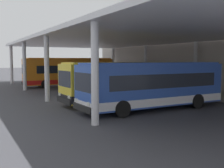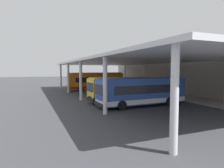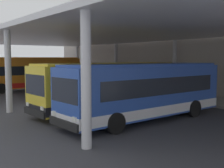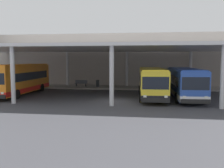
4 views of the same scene
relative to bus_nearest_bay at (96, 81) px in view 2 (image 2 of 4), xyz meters
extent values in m
plane|color=#3D3D42|center=(11.61, -3.45, -1.84)|extent=(200.00, 200.00, 0.00)
cube|color=#A39E93|center=(11.61, 8.30, -1.75)|extent=(42.00, 4.50, 0.18)
cube|color=#ADA399|center=(11.61, 11.55, 2.23)|extent=(48.00, 1.60, 8.14)
cube|color=silver|center=(11.61, 2.05, 3.56)|extent=(40.00, 17.00, 0.30)
cylinder|color=silver|center=(-6.89, -5.95, 0.78)|extent=(0.40, 0.40, 5.25)
cylinder|color=silver|center=(-6.89, 10.05, 0.78)|extent=(0.40, 0.40, 5.25)
cylinder|color=silver|center=(2.36, -5.95, 0.78)|extent=(0.40, 0.40, 5.25)
cylinder|color=silver|center=(2.36, 10.05, 0.78)|extent=(0.40, 0.40, 5.25)
cylinder|color=silver|center=(11.61, -5.95, 0.78)|extent=(0.40, 0.40, 5.25)
cylinder|color=silver|center=(11.61, 10.05, 0.78)|extent=(0.40, 0.40, 5.25)
cylinder|color=silver|center=(20.86, -5.95, 0.78)|extent=(0.40, 0.40, 5.25)
cylinder|color=silver|center=(30.11, -5.95, 0.78)|extent=(0.40, 0.40, 5.25)
cube|color=orange|center=(0.00, 0.00, 0.06)|extent=(2.76, 11.26, 3.10)
cube|color=red|center=(0.00, 0.00, -1.14)|extent=(2.78, 11.28, 0.50)
cube|color=black|center=(0.00, 0.15, 0.36)|extent=(2.75, 9.24, 0.90)
cube|color=black|center=(0.13, -5.55, 0.41)|extent=(2.30, 0.17, 1.10)
cube|color=black|center=(0.13, -5.64, -1.29)|extent=(2.45, 0.22, 0.36)
cube|color=orange|center=(0.00, 0.00, 1.67)|extent=(2.55, 10.80, 0.12)
cube|color=yellow|center=(0.13, -5.52, 1.43)|extent=(1.75, 0.16, 0.28)
cube|color=white|center=(-0.77, -5.65, -0.94)|extent=(0.28, 0.09, 0.20)
cube|color=white|center=(1.03, -5.61, -0.94)|extent=(0.28, 0.09, 0.20)
cylinder|color=black|center=(-1.14, -3.50, -1.34)|extent=(0.30, 1.01, 1.00)
cylinder|color=black|center=(1.31, -3.44, -1.34)|extent=(0.30, 1.01, 1.00)
cylinder|color=black|center=(-1.30, 3.05, -1.34)|extent=(0.30, 1.01, 1.00)
cylinder|color=black|center=(1.15, 3.11, -1.34)|extent=(0.30, 1.01, 1.00)
cube|color=yellow|center=(15.18, -0.58, -0.14)|extent=(2.96, 10.50, 2.70)
cube|color=black|center=(15.18, -0.58, -1.14)|extent=(2.98, 10.52, 0.50)
cube|color=black|center=(15.18, -0.43, 0.16)|extent=(2.92, 8.63, 0.90)
cube|color=black|center=(15.41, -5.73, 0.21)|extent=(2.30, 0.22, 1.10)
cube|color=black|center=(15.41, -5.82, -1.29)|extent=(2.45, 0.27, 0.36)
cube|color=yellow|center=(15.18, -0.58, 1.27)|extent=(2.74, 10.08, 0.12)
cube|color=yellow|center=(15.41, -5.70, 1.03)|extent=(1.75, 0.20, 0.28)
cube|color=white|center=(14.52, -5.85, -0.94)|extent=(0.28, 0.09, 0.20)
cube|color=white|center=(16.31, -5.77, -0.94)|extent=(0.28, 0.09, 0.20)
cylinder|color=black|center=(14.10, -3.86, -1.34)|extent=(0.32, 1.01, 1.00)
cylinder|color=black|center=(16.55, -3.75, -1.34)|extent=(0.32, 1.01, 1.00)
cylinder|color=black|center=(13.83, 2.22, -1.34)|extent=(0.32, 1.01, 1.00)
cylinder|color=black|center=(16.28, 2.33, -1.34)|extent=(0.32, 1.01, 1.00)
cube|color=#284CA8|center=(18.59, -0.59, -0.14)|extent=(2.81, 10.47, 2.70)
cube|color=silver|center=(18.59, -0.59, -1.14)|extent=(2.83, 10.49, 0.50)
cube|color=black|center=(18.58, -0.44, 0.16)|extent=(2.79, 8.60, 0.90)
cube|color=black|center=(18.74, -5.73, 0.21)|extent=(2.30, 0.19, 1.10)
cube|color=black|center=(18.74, -5.82, -1.29)|extent=(2.45, 0.23, 0.36)
cube|color=#2A50B0|center=(18.59, -0.59, 1.27)|extent=(2.60, 10.05, 0.12)
cube|color=yellow|center=(18.74, -5.70, 1.03)|extent=(1.75, 0.17, 0.28)
cube|color=white|center=(17.84, -5.84, -0.94)|extent=(0.28, 0.09, 0.20)
cube|color=white|center=(19.64, -5.79, -0.94)|extent=(0.28, 0.09, 0.20)
cylinder|color=black|center=(17.46, -3.85, -1.34)|extent=(0.31, 1.01, 1.00)
cylinder|color=black|center=(19.91, -3.77, -1.34)|extent=(0.31, 1.01, 1.00)
cylinder|color=black|center=(17.28, 2.23, -1.34)|extent=(0.31, 1.01, 1.00)
cylinder|color=black|center=(19.73, 2.31, -1.34)|extent=(0.31, 1.01, 1.00)
cube|color=#4C515B|center=(4.98, 8.30, -1.21)|extent=(1.80, 0.44, 0.08)
cube|color=#4C515B|center=(4.98, 8.50, -0.96)|extent=(1.80, 0.06, 0.44)
cube|color=#2D2D33|center=(4.28, 8.30, -1.44)|extent=(0.10, 0.36, 0.45)
cube|color=#2D2D33|center=(5.68, 8.30, -1.44)|extent=(0.10, 0.36, 0.45)
cylinder|color=#33383D|center=(7.52, 8.09, -1.21)|extent=(0.48, 0.48, 0.90)
cylinder|color=black|center=(7.52, 8.09, -0.72)|extent=(0.52, 0.52, 0.08)
camera|label=1|loc=(33.78, -11.85, 1.52)|focal=44.80mm
camera|label=2|loc=(37.36, -12.26, 2.23)|focal=31.04mm
camera|label=3|loc=(30.00, -11.71, 1.63)|focal=45.66mm
camera|label=4|loc=(14.73, -27.63, 2.17)|focal=40.31mm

